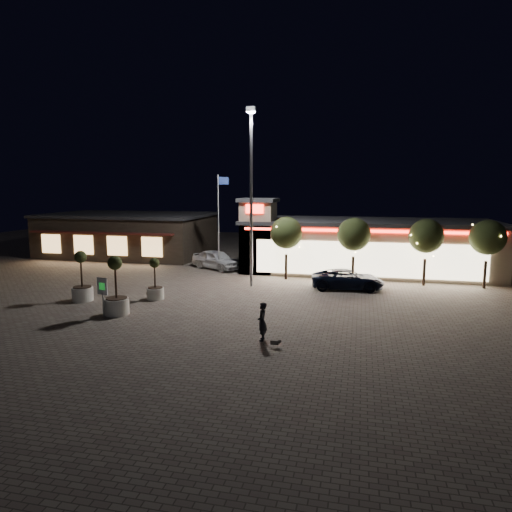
% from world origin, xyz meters
% --- Properties ---
extents(ground, '(90.00, 90.00, 0.00)m').
position_xyz_m(ground, '(0.00, 0.00, 0.00)').
color(ground, '#6C6257').
rests_on(ground, ground).
extents(retail_building, '(20.40, 8.40, 6.10)m').
position_xyz_m(retail_building, '(9.51, 15.82, 2.21)').
color(retail_building, gray).
rests_on(retail_building, ground).
extents(restaurant_building, '(16.40, 11.00, 4.30)m').
position_xyz_m(restaurant_building, '(-14.00, 19.97, 2.16)').
color(restaurant_building, '#382D23').
rests_on(restaurant_building, ground).
extents(floodlight_pole, '(0.60, 0.40, 12.38)m').
position_xyz_m(floodlight_pole, '(2.00, 8.00, 7.02)').
color(floodlight_pole, gray).
rests_on(floodlight_pole, ground).
extents(flagpole, '(0.95, 0.10, 8.00)m').
position_xyz_m(flagpole, '(-1.90, 13.00, 4.74)').
color(flagpole, white).
rests_on(flagpole, ground).
extents(string_tree_a, '(2.42, 2.42, 4.79)m').
position_xyz_m(string_tree_a, '(4.00, 11.00, 3.56)').
color(string_tree_a, '#332319').
rests_on(string_tree_a, ground).
extents(string_tree_b, '(2.42, 2.42, 4.79)m').
position_xyz_m(string_tree_b, '(9.00, 11.00, 3.56)').
color(string_tree_b, '#332319').
rests_on(string_tree_b, ground).
extents(string_tree_c, '(2.42, 2.42, 4.79)m').
position_xyz_m(string_tree_c, '(14.00, 11.00, 3.56)').
color(string_tree_c, '#332319').
rests_on(string_tree_c, ground).
extents(string_tree_d, '(2.42, 2.42, 4.79)m').
position_xyz_m(string_tree_d, '(18.00, 11.00, 3.56)').
color(string_tree_d, '#332319').
rests_on(string_tree_d, ground).
extents(pickup_truck, '(5.13, 2.71, 1.38)m').
position_xyz_m(pickup_truck, '(8.71, 8.59, 0.69)').
color(pickup_truck, black).
rests_on(pickup_truck, ground).
extents(white_sedan, '(5.15, 4.12, 1.65)m').
position_xyz_m(white_sedan, '(-2.55, 14.00, 0.82)').
color(white_sedan, silver).
rests_on(white_sedan, ground).
extents(pedestrian, '(0.51, 0.70, 1.79)m').
position_xyz_m(pedestrian, '(5.22, -3.17, 0.89)').
color(pedestrian, black).
rests_on(pedestrian, ground).
extents(dog, '(0.48, 0.17, 0.26)m').
position_xyz_m(dog, '(6.03, -3.98, 0.26)').
color(dog, '#59514C').
rests_on(dog, ground).
extents(planter_left, '(1.28, 1.28, 3.14)m').
position_xyz_m(planter_left, '(-7.23, 1.53, 0.97)').
color(planter_left, beige).
rests_on(planter_left, ground).
extents(planter_mid, '(1.34, 1.34, 3.29)m').
position_xyz_m(planter_mid, '(-3.57, -0.75, 1.02)').
color(planter_mid, beige).
rests_on(planter_mid, ground).
extents(planter_right, '(1.07, 1.07, 2.63)m').
position_xyz_m(planter_right, '(-3.01, 2.95, 0.81)').
color(planter_right, beige).
rests_on(planter_right, ground).
extents(valet_sign, '(0.71, 0.24, 2.17)m').
position_xyz_m(valet_sign, '(-4.03, -1.35, 1.52)').
color(valet_sign, gray).
rests_on(valet_sign, ground).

